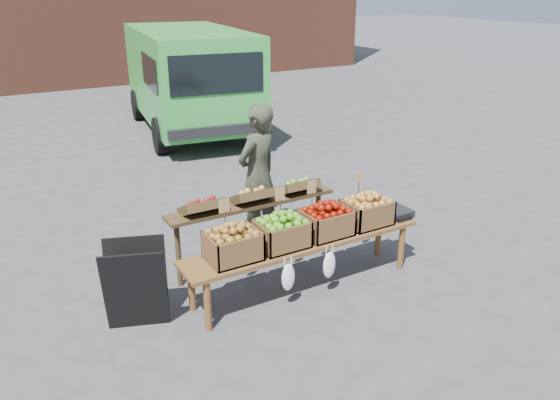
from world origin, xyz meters
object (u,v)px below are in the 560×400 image
back_table (253,225)px  crate_golden_apples (233,246)px  weighing_scale (395,213)px  delivery_van (190,81)px  display_bench (304,264)px  vendor (258,174)px  chalkboard_sign (136,285)px  crate_green_apples (367,212)px  crate_red_apples (326,222)px  crate_russet_pears (282,234)px

back_table → crate_golden_apples: bearing=-129.4°
back_table → weighing_scale: 1.65m
delivery_van → display_bench: (-1.52, -6.95, -0.80)m
delivery_van → vendor: bearing=-94.8°
chalkboard_sign → crate_green_apples: 2.59m
crate_red_apples → delivery_van: bearing=79.8°
crate_green_apples → back_table: bearing=145.8°
vendor → crate_green_apples: (0.67, -1.30, -0.17)m
display_bench → delivery_van: bearing=77.6°
vendor → back_table: vendor is taller
back_table → crate_green_apples: (1.06, -0.72, 0.19)m
delivery_van → crate_red_apples: bearing=-91.4°
chalkboard_sign → crate_russet_pears: chalkboard_sign is taller
display_bench → crate_green_apples: size_ratio=5.40×
crate_red_apples → weighing_scale: 0.98m
delivery_van → back_table: size_ratio=2.31×
vendor → crate_red_apples: (0.12, -1.30, -0.17)m
crate_red_apples → vendor: bearing=95.3°
crate_russet_pears → chalkboard_sign: bearing=171.7°
crate_green_apples → chalkboard_sign: bearing=175.2°
crate_golden_apples → crate_green_apples: same height
delivery_van → crate_red_apples: 7.07m
chalkboard_sign → crate_russet_pears: (1.47, -0.21, 0.27)m
delivery_van → crate_green_apples: (-0.70, -6.95, -0.38)m
delivery_van → weighing_scale: size_ratio=14.30×
chalkboard_sign → weighing_scale: (2.99, -0.21, 0.17)m
delivery_van → chalkboard_sign: 7.52m
vendor → weighing_scale: size_ratio=5.20×
vendor → display_bench: size_ratio=0.65×
display_bench → crate_red_apples: crate_red_apples is taller
crate_red_apples → crate_green_apples: same height
crate_russet_pears → crate_red_apples: size_ratio=1.00×
back_table → weighing_scale: back_table is taller
chalkboard_sign → weighing_scale: bearing=16.1°
weighing_scale → chalkboard_sign: bearing=175.9°
chalkboard_sign → crate_golden_apples: chalkboard_sign is taller
display_bench → crate_russet_pears: 0.51m
delivery_van → crate_russet_pears: delivery_van is taller
back_table → weighing_scale: (1.48, -0.72, 0.09)m
display_bench → crate_russet_pears: bearing=180.0°
crate_green_apples → crate_red_apples: bearing=180.0°
crate_golden_apples → crate_russet_pears: (0.55, 0.00, 0.00)m
display_bench → weighing_scale: size_ratio=7.94×
vendor → weighing_scale: 1.72m
crate_russet_pears → weighing_scale: size_ratio=1.47×
delivery_van → back_table: 6.50m
crate_green_apples → display_bench: bearing=180.0°
crate_russet_pears → back_table: bearing=86.7°
crate_golden_apples → crate_red_apples: bearing=0.0°
delivery_van → crate_golden_apples: bearing=-99.9°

